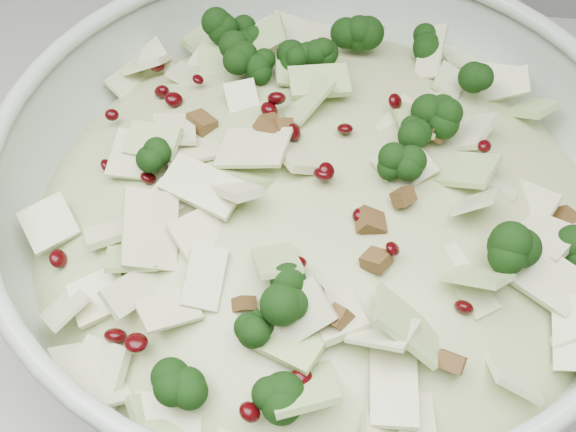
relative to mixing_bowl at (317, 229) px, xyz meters
name	(u,v)px	position (x,y,z in m)	size (l,w,h in m)	color
mixing_bowl	(317,229)	(0.00, 0.00, 0.00)	(0.53, 0.53, 0.17)	#A9BAAA
salad	(318,204)	(0.00, 0.00, 0.03)	(0.48, 0.48, 0.17)	#ABBB7F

